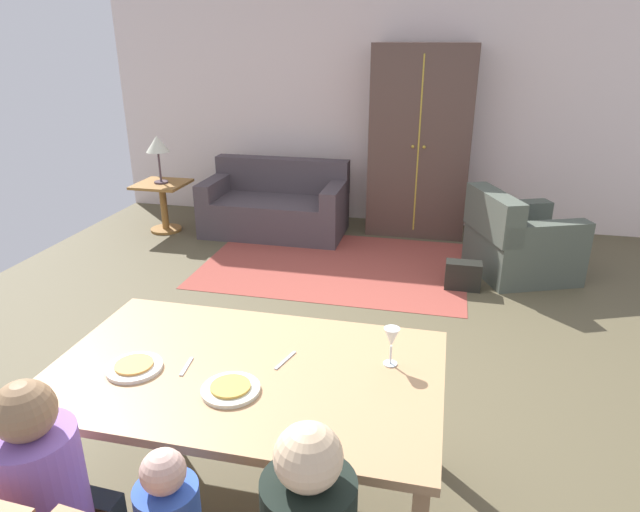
{
  "coord_description": "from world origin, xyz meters",
  "views": [
    {
      "loc": [
        0.69,
        -3.28,
        2.16
      ],
      "look_at": [
        -0.05,
        -0.06,
        0.85
      ],
      "focal_mm": 31.24,
      "sensor_mm": 36.0,
      "label": 1
    }
  ],
  "objects_px": {
    "plate_near_child": "(231,389)",
    "side_table": "(163,200)",
    "couch": "(276,207)",
    "dining_table": "(246,381)",
    "armoire": "(420,142)",
    "handbag": "(463,275)",
    "table_lamp": "(157,146)",
    "plate_near_man": "(134,368)",
    "wine_glass": "(392,339)",
    "armchair": "(518,243)"
  },
  "relations": [
    {
      "from": "couch",
      "to": "table_lamp",
      "type": "distance_m",
      "value": 1.5
    },
    {
      "from": "dining_table",
      "to": "armchair",
      "type": "relative_size",
      "value": 1.58
    },
    {
      "from": "plate_near_child",
      "to": "handbag",
      "type": "distance_m",
      "value": 3.22
    },
    {
      "from": "armchair",
      "to": "handbag",
      "type": "bearing_deg",
      "value": -136.2
    },
    {
      "from": "dining_table",
      "to": "armoire",
      "type": "xyz_separation_m",
      "value": [
        0.5,
        4.35,
        0.36
      ]
    },
    {
      "from": "armoire",
      "to": "side_table",
      "type": "xyz_separation_m",
      "value": [
        -2.89,
        -0.66,
        -0.67
      ]
    },
    {
      "from": "plate_near_man",
      "to": "table_lamp",
      "type": "distance_m",
      "value": 4.27
    },
    {
      "from": "couch",
      "to": "table_lamp",
      "type": "bearing_deg",
      "value": -168.75
    },
    {
      "from": "wine_glass",
      "to": "armoire",
      "type": "xyz_separation_m",
      "value": [
        -0.13,
        4.17,
        0.16
      ]
    },
    {
      "from": "armchair",
      "to": "armoire",
      "type": "bearing_deg",
      "value": 134.03
    },
    {
      "from": "plate_near_child",
      "to": "couch",
      "type": "relative_size",
      "value": 0.16
    },
    {
      "from": "side_table",
      "to": "handbag",
      "type": "height_order",
      "value": "side_table"
    },
    {
      "from": "plate_near_man",
      "to": "armchair",
      "type": "bearing_deg",
      "value": 59.2
    },
    {
      "from": "couch",
      "to": "plate_near_child",
      "type": "bearing_deg",
      "value": -75.21
    },
    {
      "from": "armoire",
      "to": "table_lamp",
      "type": "height_order",
      "value": "armoire"
    },
    {
      "from": "armchair",
      "to": "side_table",
      "type": "bearing_deg",
      "value": 173.89
    },
    {
      "from": "couch",
      "to": "armoire",
      "type": "bearing_deg",
      "value": 14.03
    },
    {
      "from": "couch",
      "to": "handbag",
      "type": "distance_m",
      "value": 2.43
    },
    {
      "from": "armchair",
      "to": "dining_table",
      "type": "bearing_deg",
      "value": -115.18
    },
    {
      "from": "couch",
      "to": "wine_glass",
      "type": "bearing_deg",
      "value": -65.43
    },
    {
      "from": "wine_glass",
      "to": "armoire",
      "type": "height_order",
      "value": "armoire"
    },
    {
      "from": "dining_table",
      "to": "side_table",
      "type": "distance_m",
      "value": 4.41
    },
    {
      "from": "dining_table",
      "to": "couch",
      "type": "bearing_deg",
      "value": 105.43
    },
    {
      "from": "plate_near_child",
      "to": "table_lamp",
      "type": "relative_size",
      "value": 0.46
    },
    {
      "from": "dining_table",
      "to": "handbag",
      "type": "distance_m",
      "value": 3.04
    },
    {
      "from": "dining_table",
      "to": "side_table",
      "type": "xyz_separation_m",
      "value": [
        -2.39,
        3.7,
        -0.32
      ]
    },
    {
      "from": "dining_table",
      "to": "plate_near_child",
      "type": "height_order",
      "value": "plate_near_child"
    },
    {
      "from": "wine_glass",
      "to": "armchair",
      "type": "xyz_separation_m",
      "value": [
        0.91,
        3.1,
        -0.57
      ]
    },
    {
      "from": "armchair",
      "to": "side_table",
      "type": "distance_m",
      "value": 3.95
    },
    {
      "from": "wine_glass",
      "to": "armchair",
      "type": "distance_m",
      "value": 3.28
    },
    {
      "from": "armoire",
      "to": "dining_table",
      "type": "bearing_deg",
      "value": -96.56
    },
    {
      "from": "wine_glass",
      "to": "table_lamp",
      "type": "relative_size",
      "value": 0.34
    },
    {
      "from": "armchair",
      "to": "armoire",
      "type": "height_order",
      "value": "armoire"
    },
    {
      "from": "handbag",
      "to": "plate_near_man",
      "type": "bearing_deg",
      "value": -117.6
    },
    {
      "from": "plate_near_man",
      "to": "handbag",
      "type": "relative_size",
      "value": 0.78
    },
    {
      "from": "plate_near_child",
      "to": "wine_glass",
      "type": "height_order",
      "value": "wine_glass"
    },
    {
      "from": "armchair",
      "to": "table_lamp",
      "type": "bearing_deg",
      "value": 173.89
    },
    {
      "from": "plate_near_child",
      "to": "side_table",
      "type": "xyz_separation_m",
      "value": [
        -2.39,
        3.88,
        -0.39
      ]
    },
    {
      "from": "wine_glass",
      "to": "couch",
      "type": "relative_size",
      "value": 0.12
    },
    {
      "from": "wine_glass",
      "to": "armoire",
      "type": "bearing_deg",
      "value": 91.84
    },
    {
      "from": "couch",
      "to": "side_table",
      "type": "xyz_separation_m",
      "value": [
        -1.3,
        -0.26,
        0.07
      ]
    },
    {
      "from": "handbag",
      "to": "dining_table",
      "type": "bearing_deg",
      "value": -110.41
    },
    {
      "from": "wine_glass",
      "to": "couch",
      "type": "distance_m",
      "value": 4.19
    },
    {
      "from": "dining_table",
      "to": "couch",
      "type": "relative_size",
      "value": 1.1
    },
    {
      "from": "armchair",
      "to": "side_table",
      "type": "height_order",
      "value": "armchair"
    },
    {
      "from": "plate_near_child",
      "to": "armchair",
      "type": "xyz_separation_m",
      "value": [
        1.54,
        3.46,
        -0.45
      ]
    },
    {
      "from": "dining_table",
      "to": "armchair",
      "type": "height_order",
      "value": "armchair"
    },
    {
      "from": "wine_glass",
      "to": "side_table",
      "type": "xyz_separation_m",
      "value": [
        -3.02,
        3.52,
        -0.52
      ]
    },
    {
      "from": "wine_glass",
      "to": "side_table",
      "type": "relative_size",
      "value": 0.32
    },
    {
      "from": "plate_near_man",
      "to": "armchair",
      "type": "relative_size",
      "value": 0.22
    }
  ]
}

